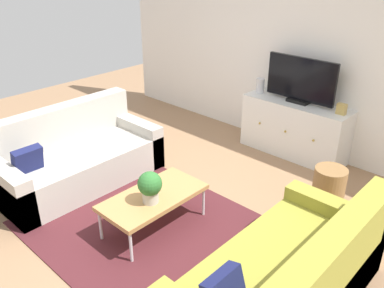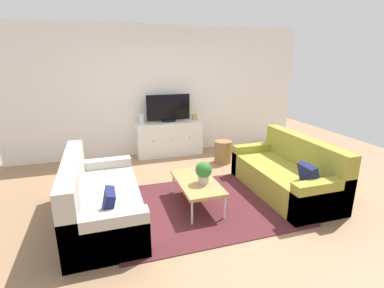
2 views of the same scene
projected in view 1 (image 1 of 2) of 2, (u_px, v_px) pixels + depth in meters
The scene contains 12 objects.
ground_plane at pixel (166, 226), 4.06m from camera, with size 10.00×10.00×0.00m, color #997251.
wall_back at pixel (308, 50), 5.14m from camera, with size 6.40×0.12×2.70m, color white.
area_rug at pixel (155, 233), 3.96m from camera, with size 2.50×1.90×0.01m, color #4C1E23.
couch_left_side at pixel (74, 159), 4.75m from camera, with size 0.89×1.88×0.87m.
couch_right_side at pixel (290, 284), 2.98m from camera, with size 0.89×1.88×0.87m.
coffee_table at pixel (153, 198), 3.90m from camera, with size 0.53×1.03×0.38m.
potted_plant at pixel (150, 186), 3.71m from camera, with size 0.23×0.23×0.31m.
tv_console at pixel (294, 129), 5.34m from camera, with size 1.40×0.47×0.73m.
flat_screen_tv at pixel (301, 81), 5.07m from camera, with size 0.93×0.16×0.58m.
glass_vase at pixel (260, 86), 5.49m from camera, with size 0.11×0.11×0.20m, color silver.
mantel_clock at pixel (342, 109), 4.79m from camera, with size 0.11×0.07×0.13m, color tan.
wicker_basket at pixel (329, 187), 4.29m from camera, with size 0.34×0.34×0.45m, color olive.
Camera 1 is at (2.44, -2.22, 2.52)m, focal length 37.82 mm.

